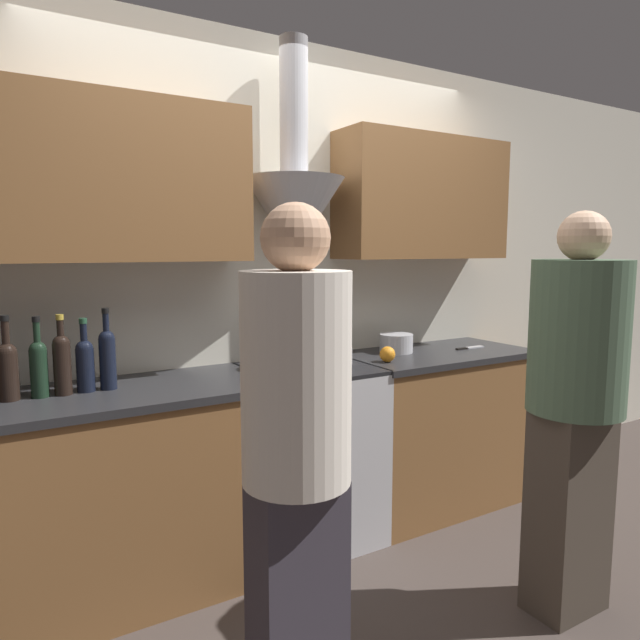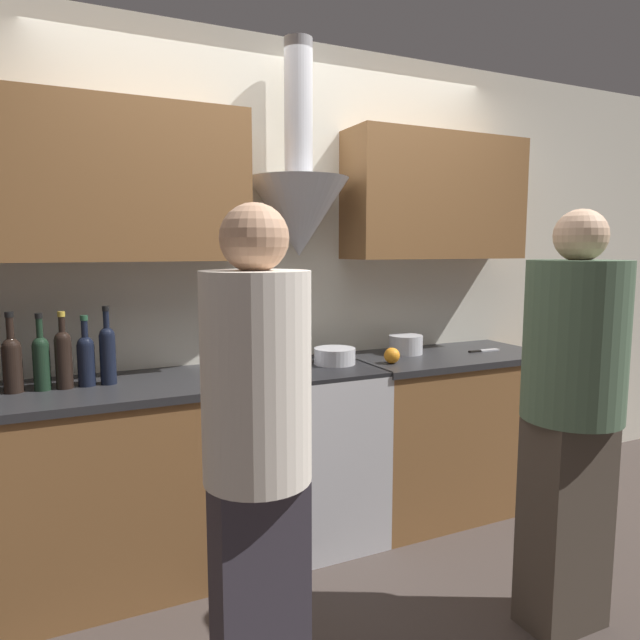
{
  "view_description": "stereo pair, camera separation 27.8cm",
  "coord_description": "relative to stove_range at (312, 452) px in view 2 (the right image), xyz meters",
  "views": [
    {
      "loc": [
        -1.42,
        -2.16,
        1.5
      ],
      "look_at": [
        0.0,
        0.21,
        1.16
      ],
      "focal_mm": 32.0,
      "sensor_mm": 36.0,
      "label": 1
    },
    {
      "loc": [
        -1.17,
        -2.29,
        1.5
      ],
      "look_at": [
        0.0,
        0.21,
        1.16
      ],
      "focal_mm": 32.0,
      "sensor_mm": 36.0,
      "label": 2
    }
  ],
  "objects": [
    {
      "name": "ground_plane",
      "position": [
        0.0,
        -0.31,
        -0.46
      ],
      "size": [
        12.0,
        12.0,
        0.0
      ],
      "primitive_type": "plane",
      "color": "#423833"
    },
    {
      "name": "wall_back",
      "position": [
        -0.09,
        0.26,
        1.01
      ],
      "size": [
        8.4,
        0.52,
        2.6
      ],
      "color": "silver",
      "rests_on": "ground_plane"
    },
    {
      "name": "counter_left",
      "position": [
        -1.1,
        -0.0,
        -0.0
      ],
      "size": [
        1.62,
        0.62,
        0.91
      ],
      "color": "brown",
      "rests_on": "ground_plane"
    },
    {
      "name": "counter_right",
      "position": [
        0.85,
        -0.0,
        -0.0
      ],
      "size": [
        1.12,
        0.62,
        0.91
      ],
      "color": "brown",
      "rests_on": "ground_plane"
    },
    {
      "name": "stove_range",
      "position": [
        0.0,
        0.0,
        0.0
      ],
      "size": [
        0.61,
        0.6,
        0.91
      ],
      "color": "silver",
      "rests_on": "ground_plane"
    },
    {
      "name": "wine_bottle_5",
      "position": [
        -1.34,
        0.04,
        0.58
      ],
      "size": [
        0.08,
        0.08,
        0.34
      ],
      "color": "black",
      "rests_on": "counter_left"
    },
    {
      "name": "wine_bottle_6",
      "position": [
        -1.23,
        0.04,
        0.58
      ],
      "size": [
        0.07,
        0.07,
        0.33
      ],
      "color": "black",
      "rests_on": "counter_left"
    },
    {
      "name": "wine_bottle_7",
      "position": [
        -1.15,
        0.03,
        0.59
      ],
      "size": [
        0.07,
        0.07,
        0.33
      ],
      "color": "black",
      "rests_on": "counter_left"
    },
    {
      "name": "wine_bottle_8",
      "position": [
        -1.06,
        0.04,
        0.58
      ],
      "size": [
        0.07,
        0.07,
        0.31
      ],
      "color": "black",
      "rests_on": "counter_left"
    },
    {
      "name": "wine_bottle_9",
      "position": [
        -0.97,
        0.04,
        0.59
      ],
      "size": [
        0.07,
        0.07,
        0.35
      ],
      "color": "black",
      "rests_on": "counter_left"
    },
    {
      "name": "stock_pot",
      "position": [
        -0.14,
        0.02,
        0.53
      ],
      "size": [
        0.21,
        0.21,
        0.16
      ],
      "color": "silver",
      "rests_on": "stove_range"
    },
    {
      "name": "mixing_bowl",
      "position": [
        0.14,
        0.01,
        0.49
      ],
      "size": [
        0.22,
        0.22,
        0.08
      ],
      "color": "silver",
      "rests_on": "stove_range"
    },
    {
      "name": "orange_fruit",
      "position": [
        0.41,
        -0.11,
        0.49
      ],
      "size": [
        0.08,
        0.08,
        0.08
      ],
      "color": "orange",
      "rests_on": "counter_right"
    },
    {
      "name": "saucepan",
      "position": [
        0.63,
        0.1,
        0.51
      ],
      "size": [
        0.19,
        0.19,
        0.11
      ],
      "color": "silver",
      "rests_on": "counter_right"
    },
    {
      "name": "chefs_knife",
      "position": [
        1.09,
        -0.03,
        0.46
      ],
      "size": [
        0.21,
        0.04,
        0.01
      ],
      "rotation": [
        0.0,
        0.0,
        0.0
      ],
      "color": "silver",
      "rests_on": "counter_right"
    },
    {
      "name": "person_foreground_left",
      "position": [
        -0.65,
        -1.06,
        0.45
      ],
      "size": [
        0.32,
        0.32,
        1.64
      ],
      "color": "#38333D",
      "rests_on": "ground_plane"
    },
    {
      "name": "person_foreground_right",
      "position": [
        0.62,
        -1.07,
        0.44
      ],
      "size": [
        0.38,
        0.38,
        1.65
      ],
      "color": "#473D33",
      "rests_on": "ground_plane"
    }
  ]
}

